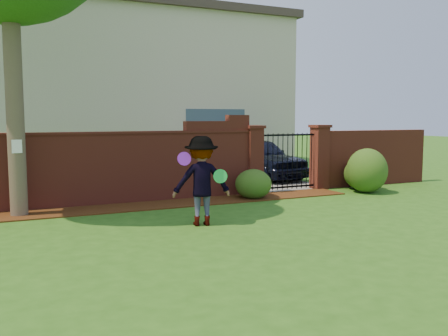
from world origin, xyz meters
name	(u,v)px	position (x,y,z in m)	size (l,w,h in m)	color
ground	(242,233)	(0.00, 0.00, -0.01)	(80.00, 80.00, 0.01)	#265214
mulch_bed	(141,206)	(-0.95, 3.34, 0.01)	(11.10, 1.08, 0.03)	#371B0A
brick_wall	(89,167)	(-2.01, 4.00, 0.93)	(8.70, 0.31, 2.16)	maroon
brick_wall_return	(373,158)	(6.60, 4.00, 0.85)	(4.00, 0.25, 1.70)	maroon
pillar_left	(253,159)	(2.40, 4.00, 0.96)	(0.50, 0.50, 1.88)	maroon
pillar_right	(320,156)	(4.60, 4.00, 0.96)	(0.50, 0.50, 1.88)	maroon
iron_gate	(288,161)	(3.50, 4.00, 0.85)	(1.78, 0.03, 1.60)	black
driveway	(227,176)	(3.50, 8.00, 0.01)	(3.20, 8.00, 0.01)	slate
house	(130,91)	(1.00, 12.00, 3.16)	(12.40, 6.40, 6.30)	beige
car	(261,158)	(4.21, 6.79, 0.71)	(1.67, 4.16, 1.42)	black
paper_notice	(17,146)	(-3.60, 3.21, 1.50)	(0.20, 0.01, 0.28)	white
shrub_left	(253,184)	(1.98, 3.22, 0.39)	(0.94, 0.94, 0.77)	#1F4815
shrub_middle	(367,171)	(5.35, 2.81, 0.62)	(1.13, 1.13, 1.24)	#1F4815
shrub_right	(362,174)	(5.64, 3.36, 0.46)	(1.03, 1.03, 0.91)	#1F4815
man	(201,181)	(-0.41, 0.92, 0.87)	(1.13, 0.65, 1.74)	gray
frisbee_purple	(184,159)	(-0.77, 0.91, 1.32)	(0.26, 0.26, 0.02)	purple
frisbee_green	(220,176)	(-0.12, 0.67, 0.98)	(0.27, 0.27, 0.03)	green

